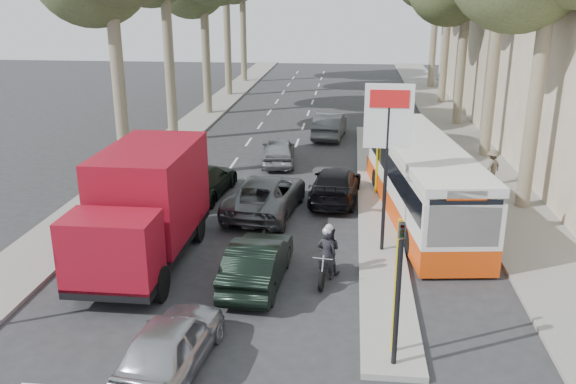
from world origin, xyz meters
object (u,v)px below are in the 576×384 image
(silver_hatchback, at_px, (171,343))
(city_bus, at_px, (421,178))
(dark_hatchback, at_px, (257,262))
(red_truck, at_px, (145,205))
(motorcycle, at_px, (327,253))

(silver_hatchback, height_order, city_bus, city_bus)
(dark_hatchback, distance_m, city_bus, 8.25)
(red_truck, bearing_deg, dark_hatchback, -17.51)
(red_truck, xyz_separation_m, motorcycle, (5.73, -0.55, -1.13))
(silver_hatchback, relative_size, city_bus, 0.34)
(dark_hatchback, bearing_deg, city_bus, -126.90)
(silver_hatchback, relative_size, red_truck, 0.58)
(dark_hatchback, xyz_separation_m, motorcycle, (2.03, 0.63, 0.08))
(silver_hatchback, distance_m, red_truck, 6.24)
(city_bus, distance_m, motorcycle, 6.55)
(silver_hatchback, distance_m, dark_hatchback, 4.64)
(dark_hatchback, height_order, red_truck, red_truck)
(dark_hatchback, xyz_separation_m, red_truck, (-3.70, 1.18, 1.21))
(dark_hatchback, height_order, motorcycle, motorcycle)
(dark_hatchback, height_order, city_bus, city_bus)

